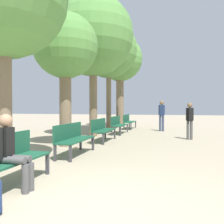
# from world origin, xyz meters

# --- Properties ---
(ground_plane) EXTENTS (80.00, 80.00, 0.00)m
(ground_plane) POSITION_xyz_m (0.00, 0.00, 0.00)
(ground_plane) COLOR tan
(bench_row_0) EXTENTS (0.51, 1.85, 0.90)m
(bench_row_0) POSITION_xyz_m (-1.70, 0.72, 0.52)
(bench_row_0) COLOR #195138
(bench_row_0) RESTS_ON ground_plane
(bench_row_1) EXTENTS (0.51, 1.85, 0.90)m
(bench_row_1) POSITION_xyz_m (-1.70, 3.62, 0.52)
(bench_row_1) COLOR #195138
(bench_row_1) RESTS_ON ground_plane
(bench_row_2) EXTENTS (0.51, 1.85, 0.90)m
(bench_row_2) POSITION_xyz_m (-1.70, 6.53, 0.52)
(bench_row_2) COLOR #195138
(bench_row_2) RESTS_ON ground_plane
(bench_row_3) EXTENTS (0.51, 1.85, 0.90)m
(bench_row_3) POSITION_xyz_m (-1.70, 9.43, 0.52)
(bench_row_3) COLOR #195138
(bench_row_3) RESTS_ON ground_plane
(bench_row_4) EXTENTS (0.51, 1.85, 0.90)m
(bench_row_4) POSITION_xyz_m (-1.70, 12.34, 0.52)
(bench_row_4) COLOR #195138
(bench_row_4) RESTS_ON ground_plane
(tree_row_1) EXTENTS (2.29, 2.29, 4.66)m
(tree_row_1) POSITION_xyz_m (-2.60, 5.08, 3.43)
(tree_row_1) COLOR #7A664C
(tree_row_1) RESTS_ON ground_plane
(tree_row_2) EXTENTS (3.77, 3.77, 6.58)m
(tree_row_2) POSITION_xyz_m (-2.60, 8.13, 4.67)
(tree_row_2) COLOR #7A664C
(tree_row_2) RESTS_ON ground_plane
(tree_row_3) EXTENTS (3.27, 3.27, 6.31)m
(tree_row_3) POSITION_xyz_m (-2.60, 10.93, 4.65)
(tree_row_3) COLOR #7A664C
(tree_row_3) RESTS_ON ground_plane
(tree_row_4) EXTENTS (3.11, 3.11, 6.26)m
(tree_row_4) POSITION_xyz_m (-2.60, 13.93, 4.62)
(tree_row_4) COLOR #7A664C
(tree_row_4) RESTS_ON ground_plane
(person_seated) EXTENTS (0.58, 0.33, 1.26)m
(person_seated) POSITION_xyz_m (-1.46, 0.56, 0.68)
(person_seated) COLOR #4C4C4C
(person_seated) RESTS_ON ground_plane
(pedestrian_near) EXTENTS (0.35, 0.24, 1.72)m
(pedestrian_near) POSITION_xyz_m (0.38, 11.34, 0.99)
(pedestrian_near) COLOR #384260
(pedestrian_near) RESTS_ON ground_plane
(pedestrian_mid) EXTENTS (0.31, 0.27, 1.55)m
(pedestrian_mid) POSITION_xyz_m (1.72, 7.93, 0.89)
(pedestrian_mid) COLOR #4C4C4C
(pedestrian_mid) RESTS_ON ground_plane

